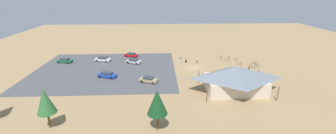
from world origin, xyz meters
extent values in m
plane|color=#9E7F56|center=(0.00, 0.00, 0.00)|extent=(160.00, 160.00, 0.00)
cube|color=#4C4C51|center=(24.98, 0.56, 0.03)|extent=(38.47, 30.96, 0.05)
cube|color=beige|center=(-6.43, 15.40, 1.57)|extent=(12.47, 7.44, 3.13)
pyramid|color=slate|center=(-6.43, 15.40, 4.48)|extent=(14.62, 9.59, 2.69)
cylinder|color=brown|center=(-13.58, 10.77, 1.57)|extent=(0.20, 0.20, 3.13)
cylinder|color=brown|center=(0.72, 10.77, 1.57)|extent=(0.20, 0.20, 3.13)
cylinder|color=brown|center=(-13.58, 20.03, 1.57)|extent=(0.20, 0.20, 3.13)
cylinder|color=brown|center=(0.72, 20.03, 1.57)|extent=(0.20, 0.20, 3.13)
cylinder|color=brown|center=(1.88, -4.63, 0.45)|extent=(0.60, 0.60, 0.90)
cylinder|color=#99999E|center=(3.66, -3.45, 1.10)|extent=(0.08, 0.08, 2.20)
cube|color=#1959B2|center=(3.66, -3.45, 1.90)|extent=(0.56, 0.04, 0.40)
cylinder|color=brown|center=(10.47, 28.47, 1.46)|extent=(0.40, 0.40, 2.92)
cone|color=#14421E|center=(10.47, 28.47, 4.96)|extent=(3.21, 3.21, 4.08)
cylinder|color=brown|center=(28.03, 27.16, 1.38)|extent=(0.37, 0.37, 2.75)
cone|color=#2D6633|center=(28.03, 27.16, 4.84)|extent=(2.92, 2.92, 4.18)
torus|color=black|center=(-18.62, -0.05, 0.35)|extent=(0.30, 0.67, 0.70)
torus|color=black|center=(-18.22, -1.07, 0.35)|extent=(0.30, 0.67, 0.70)
cylinder|color=#197A7F|center=(-18.42, -0.56, 0.47)|extent=(0.40, 0.95, 0.04)
cylinder|color=#197A7F|center=(-18.49, -0.37, 0.54)|extent=(0.04, 0.04, 0.38)
cube|color=black|center=(-18.49, -0.37, 0.73)|extent=(0.15, 0.22, 0.05)
cylinder|color=#197A7F|center=(-18.26, -0.96, 0.60)|extent=(0.04, 0.04, 0.50)
cylinder|color=black|center=(-18.26, -0.96, 0.85)|extent=(0.46, 0.21, 0.03)
torus|color=black|center=(-4.54, 7.10, 0.34)|extent=(0.60, 0.40, 0.68)
torus|color=black|center=(-5.39, 6.56, 0.34)|extent=(0.60, 0.40, 0.68)
cylinder|color=#B7B7BC|center=(-4.97, 6.83, 0.45)|extent=(0.80, 0.53, 0.04)
cylinder|color=#B7B7BC|center=(-4.82, 6.93, 0.55)|extent=(0.04, 0.04, 0.42)
cube|color=black|center=(-4.82, 6.93, 0.76)|extent=(0.21, 0.18, 0.05)
cylinder|color=#B7B7BC|center=(-5.31, 6.62, 0.57)|extent=(0.04, 0.04, 0.45)
cylinder|color=black|center=(-5.31, 6.62, 0.79)|extent=(0.29, 0.42, 0.03)
torus|color=black|center=(-14.75, -6.69, 0.36)|extent=(0.66, 0.38, 0.73)
torus|color=black|center=(-13.85, -6.20, 0.36)|extent=(0.66, 0.38, 0.73)
cylinder|color=silver|center=(-14.30, -6.44, 0.48)|extent=(0.85, 0.48, 0.04)
cylinder|color=silver|center=(-14.46, -6.53, 0.56)|extent=(0.04, 0.04, 0.38)
cube|color=black|center=(-14.46, -6.53, 0.75)|extent=(0.21, 0.17, 0.05)
cylinder|color=silver|center=(-13.94, -6.25, 0.60)|extent=(0.04, 0.04, 0.47)
cylinder|color=black|center=(-13.94, -6.25, 0.83)|extent=(0.26, 0.44, 0.03)
torus|color=black|center=(-10.11, -8.32, 0.34)|extent=(0.39, 0.60, 0.68)
torus|color=black|center=(-9.54, -7.39, 0.34)|extent=(0.39, 0.60, 0.68)
cylinder|color=#1E7F38|center=(-9.82, -7.86, 0.45)|extent=(0.56, 0.87, 0.04)
cylinder|color=#1E7F38|center=(-9.93, -8.02, 0.56)|extent=(0.04, 0.04, 0.45)
cube|color=black|center=(-9.93, -8.02, 0.79)|extent=(0.17, 0.21, 0.05)
cylinder|color=#1E7F38|center=(-9.59, -7.48, 0.57)|extent=(0.04, 0.04, 0.47)
cylinder|color=black|center=(-9.59, -7.48, 0.81)|extent=(0.42, 0.28, 0.03)
torus|color=black|center=(-9.57, -10.54, 0.33)|extent=(0.22, 0.64, 0.66)
torus|color=black|center=(-9.29, -9.59, 0.33)|extent=(0.22, 0.64, 0.66)
cylinder|color=#2347B7|center=(-9.43, -10.07, 0.44)|extent=(0.29, 0.89, 0.04)
cylinder|color=#2347B7|center=(-9.48, -10.24, 0.50)|extent=(0.04, 0.04, 0.35)
cube|color=black|center=(-9.48, -10.24, 0.68)|extent=(0.13, 0.21, 0.05)
cylinder|color=#2347B7|center=(-9.32, -9.69, 0.55)|extent=(0.04, 0.04, 0.44)
cylinder|color=black|center=(-9.32, -9.69, 0.77)|extent=(0.47, 0.17, 0.03)
torus|color=black|center=(-17.06, 1.52, 0.34)|extent=(0.57, 0.42, 0.67)
torus|color=black|center=(-16.25, 0.96, 0.34)|extent=(0.57, 0.42, 0.67)
cylinder|color=orange|center=(-16.65, 1.24, 0.45)|extent=(0.76, 0.55, 0.04)
cylinder|color=orange|center=(-16.80, 1.34, 0.51)|extent=(0.04, 0.04, 0.35)
cube|color=black|center=(-16.80, 1.34, 0.68)|extent=(0.21, 0.18, 0.05)
cylinder|color=orange|center=(-16.33, 1.02, 0.54)|extent=(0.04, 0.04, 0.40)
cylinder|color=black|center=(-16.33, 1.02, 0.74)|extent=(0.30, 0.41, 0.03)
torus|color=black|center=(-17.77, -2.41, 0.32)|extent=(0.65, 0.07, 0.64)
torus|color=black|center=(-18.76, -2.36, 0.32)|extent=(0.65, 0.07, 0.64)
cylinder|color=black|center=(-18.27, -2.39, 0.43)|extent=(0.91, 0.08, 0.04)
cylinder|color=black|center=(-18.09, -2.40, 0.49)|extent=(0.04, 0.04, 0.34)
cube|color=black|center=(-18.09, -2.40, 0.66)|extent=(0.20, 0.09, 0.05)
cylinder|color=black|center=(-18.66, -2.37, 0.56)|extent=(0.04, 0.04, 0.47)
cylinder|color=black|center=(-18.66, -2.37, 0.80)|extent=(0.06, 0.48, 0.03)
torus|color=black|center=(-13.30, -2.31, 0.35)|extent=(0.49, 0.57, 0.71)
torus|color=black|center=(-13.96, -1.53, 0.35)|extent=(0.49, 0.57, 0.71)
cylinder|color=#722D9E|center=(-13.63, -1.92, 0.47)|extent=(0.63, 0.74, 0.04)
cylinder|color=#722D9E|center=(-13.51, -2.06, 0.58)|extent=(0.04, 0.04, 0.46)
cube|color=black|center=(-13.51, -2.06, 0.82)|extent=(0.19, 0.20, 0.05)
cylinder|color=#722D9E|center=(-13.89, -1.61, 0.60)|extent=(0.04, 0.04, 0.48)
cylinder|color=black|center=(-13.89, -1.61, 0.84)|extent=(0.39, 0.33, 0.03)
torus|color=black|center=(-11.60, -5.02, 0.38)|extent=(0.58, 0.54, 0.76)
torus|color=black|center=(-10.84, -5.73, 0.38)|extent=(0.58, 0.54, 0.76)
cylinder|color=red|center=(-11.22, -5.37, 0.50)|extent=(0.73, 0.68, 0.04)
cylinder|color=red|center=(-11.36, -5.24, 0.61)|extent=(0.04, 0.04, 0.47)
cube|color=black|center=(-11.36, -5.24, 0.85)|extent=(0.20, 0.19, 0.05)
cylinder|color=red|center=(-10.92, -5.66, 0.60)|extent=(0.04, 0.04, 0.45)
cylinder|color=black|center=(-10.92, -5.66, 0.83)|extent=(0.35, 0.37, 0.03)
torus|color=black|center=(-12.52, -8.67, 0.37)|extent=(0.08, 0.74, 0.74)
torus|color=black|center=(-12.46, -7.58, 0.37)|extent=(0.08, 0.74, 0.74)
cylinder|color=yellow|center=(-12.49, -8.13, 0.49)|extent=(0.09, 1.00, 0.04)
cylinder|color=yellow|center=(-12.50, -8.32, 0.59)|extent=(0.04, 0.04, 0.44)
cube|color=black|center=(-12.50, -8.32, 0.80)|extent=(0.09, 0.20, 0.05)
cylinder|color=yellow|center=(-12.46, -7.69, 0.61)|extent=(0.04, 0.04, 0.48)
cylinder|color=black|center=(-12.46, -7.69, 0.84)|extent=(0.48, 0.06, 0.03)
torus|color=black|center=(-11.14, 6.15, 0.34)|extent=(0.69, 0.05, 0.69)
torus|color=black|center=(-10.07, 6.16, 0.34)|extent=(0.69, 0.05, 0.69)
cylinder|color=#197A7F|center=(-10.61, 6.15, 0.46)|extent=(0.99, 0.05, 0.04)
cylinder|color=#197A7F|center=(-10.80, 6.15, 0.54)|extent=(0.04, 0.04, 0.39)
cube|color=black|center=(-10.80, 6.15, 0.74)|extent=(0.20, 0.08, 0.05)
cylinder|color=#197A7F|center=(-10.18, 6.15, 0.55)|extent=(0.04, 0.04, 0.41)
cylinder|color=black|center=(-10.18, 6.15, 0.75)|extent=(0.04, 0.48, 0.03)
cube|color=#1E42B2|center=(23.25, 6.29, 0.61)|extent=(5.08, 3.14, 0.69)
cube|color=#2D3842|center=(23.25, 6.29, 1.24)|extent=(3.02, 2.29, 0.56)
cylinder|color=black|center=(25.03, 6.51, 0.37)|extent=(0.68, 0.41, 0.64)
cylinder|color=black|center=(24.55, 5.06, 0.37)|extent=(0.68, 0.41, 0.64)
cylinder|color=black|center=(21.94, 7.52, 0.37)|extent=(0.68, 0.41, 0.64)
cylinder|color=black|center=(21.47, 6.07, 0.37)|extent=(0.68, 0.41, 0.64)
cube|color=#1E6B3D|center=(38.70, -6.21, 0.55)|extent=(4.71, 2.70, 0.55)
cube|color=#2D3842|center=(38.70, -6.21, 1.09)|extent=(2.76, 2.09, 0.53)
cylinder|color=black|center=(40.34, -5.70, 0.37)|extent=(0.67, 0.34, 0.64)
cylinder|color=black|center=(40.02, -7.31, 0.37)|extent=(0.67, 0.34, 0.64)
cylinder|color=black|center=(37.39, -5.11, 0.37)|extent=(0.67, 0.34, 0.64)
cylinder|color=black|center=(37.06, -6.71, 0.37)|extent=(0.67, 0.34, 0.64)
cube|color=tan|center=(12.65, 9.72, 0.61)|extent=(4.66, 3.20, 0.68)
cube|color=#2D3842|center=(12.65, 9.72, 1.18)|extent=(2.81, 2.31, 0.46)
cylinder|color=black|center=(14.30, 9.89, 0.37)|extent=(0.68, 0.44, 0.64)
cylinder|color=black|center=(13.74, 8.48, 0.37)|extent=(0.68, 0.44, 0.64)
cylinder|color=black|center=(11.56, 10.97, 0.37)|extent=(0.68, 0.44, 0.64)
cylinder|color=black|center=(11.01, 9.55, 0.37)|extent=(0.68, 0.44, 0.64)
cube|color=red|center=(19.18, -11.26, 0.59)|extent=(4.64, 3.57, 0.64)
cube|color=#2D3842|center=(19.18, -11.26, 1.13)|extent=(2.86, 2.52, 0.45)
cylinder|color=black|center=(20.84, -11.23, 0.37)|extent=(0.67, 0.49, 0.64)
cylinder|color=black|center=(20.11, -12.63, 0.37)|extent=(0.67, 0.49, 0.64)
cylinder|color=black|center=(18.25, -9.89, 0.37)|extent=(0.67, 0.49, 0.64)
cylinder|color=black|center=(17.52, -11.29, 0.37)|extent=(0.67, 0.49, 0.64)
cube|color=#BCBCC1|center=(17.70, -4.64, 0.58)|extent=(4.75, 3.58, 0.62)
cube|color=#2D3842|center=(17.70, -4.64, 1.18)|extent=(2.92, 2.54, 0.57)
cylinder|color=black|center=(19.40, -4.56, 0.37)|extent=(0.67, 0.48, 0.64)
cylinder|color=black|center=(18.68, -6.02, 0.37)|extent=(0.67, 0.48, 0.64)
cylinder|color=black|center=(16.71, -3.25, 0.37)|extent=(0.67, 0.48, 0.64)
cylinder|color=black|center=(16.00, -4.71, 0.37)|extent=(0.67, 0.48, 0.64)
cube|color=white|center=(27.43, -7.07, 0.57)|extent=(5.09, 3.06, 0.61)
cube|color=#2D3842|center=(27.43, -7.07, 1.14)|extent=(3.01, 2.29, 0.52)
cylinder|color=black|center=(29.22, -6.70, 0.37)|extent=(0.68, 0.38, 0.64)
cylinder|color=black|center=(28.78, -8.29, 0.37)|extent=(0.68, 0.38, 0.64)
cylinder|color=black|center=(26.09, -5.85, 0.37)|extent=(0.68, 0.38, 0.64)
cylinder|color=black|center=(25.65, -7.44, 0.37)|extent=(0.68, 0.38, 0.64)
cube|color=#2D3347|center=(-14.94, 2.25, 0.40)|extent=(0.37, 0.40, 0.81)
cylinder|color=red|center=(-14.94, 2.25, 1.11)|extent=(0.36, 0.36, 0.60)
sphere|color=tan|center=(-14.94, 2.25, 1.53)|extent=(0.24, 0.24, 0.24)
cube|color=#2D3347|center=(-1.49, -4.05, 0.44)|extent=(0.37, 0.31, 0.88)
cylinder|color=silver|center=(-1.49, -4.05, 1.16)|extent=(0.36, 0.36, 0.55)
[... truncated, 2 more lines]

